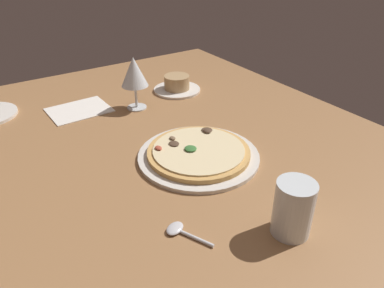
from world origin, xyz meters
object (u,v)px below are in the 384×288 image
pizza_main (199,154)px  water_glass (293,211)px  paper_menu (79,110)px  ramekin_on_saucer (177,85)px  spoon (180,231)px  wine_glass_far (134,73)px

pizza_main → water_glass: bearing=-0.6°
paper_menu → ramekin_on_saucer: bearing=83.1°
spoon → water_glass: bearing=57.5°
pizza_main → ramekin_on_saucer: ramekin_on_saucer is taller
wine_glass_far → spoon: bearing=-18.2°
wine_glass_far → water_glass: bearing=-0.6°
pizza_main → water_glass: 31.13cm
pizza_main → water_glass: (30.90, -0.31, 3.77)cm
pizza_main → spoon: size_ratio=3.06×
water_glass → spoon: size_ratio=1.12×
wine_glass_far → ramekin_on_saucer: bearing=105.8°
pizza_main → wine_glass_far: bearing=179.5°
wine_glass_far → paper_menu: (-8.22, -16.02, -11.38)cm
pizza_main → ramekin_on_saucer: size_ratio=1.86×
ramekin_on_saucer → spoon: (60.10, -36.21, -1.69)cm
water_glass → wine_glass_far: bearing=179.4°
pizza_main → paper_menu: pizza_main is taller
pizza_main → spoon: bearing=-42.0°
ramekin_on_saucer → spoon: bearing=-31.1°
pizza_main → water_glass: size_ratio=2.72×
ramekin_on_saucer → wine_glass_far: wine_glass_far is taller
wine_glass_far → paper_menu: 21.30cm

